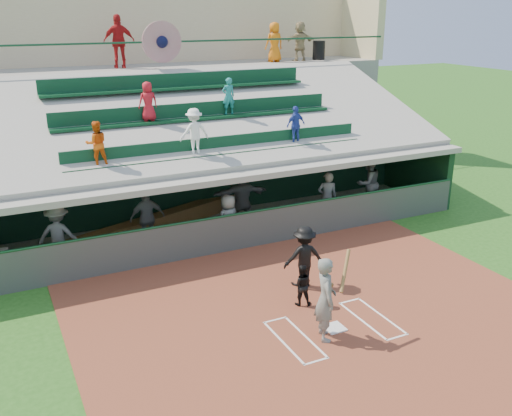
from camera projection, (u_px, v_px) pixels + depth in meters
name	position (u px, v px, depth m)	size (l,w,h in m)	color
ground	(334.00, 329.00, 12.69)	(100.00, 100.00, 0.00)	#235517
dirt_slab	(322.00, 318.00, 13.11)	(11.00, 9.00, 0.02)	brown
home_plate	(334.00, 328.00, 12.68)	(0.43, 0.43, 0.03)	white
batters_box_chalk	(334.00, 328.00, 12.68)	(2.65, 1.85, 0.01)	white
dugout_floor	(219.00, 229.00, 18.42)	(16.00, 3.50, 0.04)	gray
concourse_slab	(155.00, 124.00, 23.40)	(20.00, 3.00, 4.60)	gray
grandstand	(178.00, 139.00, 20.87)	(20.40, 10.40, 7.80)	#474C47
batter_at_plate	(326.00, 298.00, 12.03)	(0.95, 0.81, 1.95)	#5C5F5A
catcher	(301.00, 285.00, 13.55)	(0.50, 0.39, 1.03)	black
home_umpire	(304.00, 256.00, 14.41)	(1.04, 0.60, 1.61)	black
dugout_bench	(203.00, 209.00, 19.49)	(16.79, 0.50, 0.50)	olive
dugout_player_a	(58.00, 235.00, 15.50)	(1.15, 0.66, 1.77)	#61645E
dugout_player_b	(147.00, 218.00, 16.81)	(1.04, 0.43, 1.77)	#5F635D
dugout_player_c	(229.00, 220.00, 16.86)	(0.77, 0.50, 1.58)	#61635D
dugout_player_d	(242.00, 196.00, 18.47)	(1.81, 0.58, 1.95)	#585B56
dugout_player_e	(327.00, 198.00, 18.62)	(0.63, 0.42, 1.74)	#545651
dugout_player_f	(368.00, 183.00, 19.81)	(0.95, 0.74, 1.96)	#565853
trash_bin	(319.00, 50.00, 25.43)	(0.55, 0.55, 0.82)	black
concourse_staff_a	(119.00, 42.00, 21.49)	(1.16, 0.48, 1.98)	#A61314
concourse_staff_b	(274.00, 42.00, 24.19)	(0.80, 0.52, 1.64)	orange
concourse_staff_c	(300.00, 41.00, 24.71)	(1.54, 0.49, 1.66)	tan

